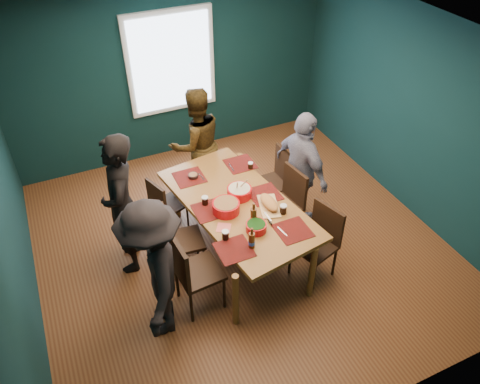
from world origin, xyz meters
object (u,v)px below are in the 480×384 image
(chair_right_near, at_px, (320,237))
(bowl_herbs, at_px, (256,227))
(chair_left_far, at_px, (163,203))
(chair_right_mid, at_px, (288,198))
(cutting_board, at_px, (269,203))
(person_far_left, at_px, (122,206))
(person_back, at_px, (197,144))
(chair_left_near, at_px, (190,269))
(person_near_left, at_px, (154,271))
(person_right, at_px, (301,171))
(chair_right_far, at_px, (277,177))
(chair_left_mid, at_px, (177,236))
(bowl_dumpling, at_px, (239,192))
(bowl_salad, at_px, (226,207))
(dining_table, at_px, (238,207))

(chair_right_near, height_order, bowl_herbs, chair_right_near)
(chair_left_far, xyz_separation_m, chair_right_mid, (1.46, -0.67, 0.08))
(chair_right_mid, distance_m, cutting_board, 0.62)
(person_far_left, relative_size, person_back, 1.10)
(cutting_board, bearing_deg, chair_left_near, -146.46)
(chair_right_mid, height_order, person_near_left, person_near_left)
(chair_left_near, height_order, person_far_left, person_far_left)
(person_right, height_order, bowl_herbs, person_right)
(person_back, relative_size, cutting_board, 3.01)
(chair_left_near, xyz_separation_m, chair_right_far, (1.66, 1.12, -0.05))
(bowl_herbs, bearing_deg, person_near_left, -173.25)
(chair_left_mid, bearing_deg, bowl_dumpling, 11.63)
(person_right, relative_size, person_near_left, 0.97)
(bowl_salad, relative_size, cutting_board, 0.58)
(chair_left_mid, height_order, chair_right_mid, chair_right_mid)
(dining_table, height_order, cutting_board, cutting_board)
(chair_left_far, distance_m, chair_left_near, 1.33)
(bowl_dumpling, bearing_deg, chair_left_near, -142.91)
(chair_right_near, relative_size, bowl_dumpling, 3.25)
(dining_table, distance_m, chair_left_near, 1.00)
(bowl_salad, bearing_deg, person_right, 15.16)
(chair_right_far, height_order, chair_right_near, chair_right_near)
(chair_right_near, height_order, person_back, person_back)
(dining_table, bearing_deg, person_back, 80.95)
(chair_left_far, height_order, bowl_salad, bowl_salad)
(chair_left_near, height_order, person_near_left, person_near_left)
(chair_right_far, relative_size, bowl_herbs, 4.11)
(chair_right_near, bearing_deg, chair_right_mid, 72.86)
(chair_right_near, xyz_separation_m, person_back, (-0.75, 2.09, 0.27))
(person_far_left, distance_m, cutting_board, 1.69)
(person_far_left, bearing_deg, cutting_board, 81.31)
(person_far_left, relative_size, person_near_left, 1.07)
(chair_right_far, height_order, bowl_salad, chair_right_far)
(chair_right_mid, relative_size, bowl_salad, 3.05)
(person_right, xyz_separation_m, bowl_dumpling, (-0.94, -0.13, 0.06))
(dining_table, height_order, chair_right_far, chair_right_far)
(person_right, height_order, bowl_salad, person_right)
(chair_left_mid, bearing_deg, chair_right_mid, 8.57)
(chair_left_far, height_order, person_back, person_back)
(bowl_herbs, bearing_deg, bowl_salad, 112.14)
(dining_table, distance_m, person_near_left, 1.39)
(person_back, distance_m, person_right, 1.54)
(chair_right_near, distance_m, cutting_board, 0.72)
(chair_left_near, height_order, bowl_dumpling, bowl_dumpling)
(person_far_left, xyz_separation_m, person_near_left, (0.06, -1.06, -0.06))
(person_back, relative_size, person_right, 1.00)
(bowl_salad, relative_size, bowl_herbs, 1.37)
(dining_table, height_order, person_back, person_back)
(dining_table, height_order, chair_left_near, chair_left_near)
(chair_left_mid, bearing_deg, chair_right_far, 24.65)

